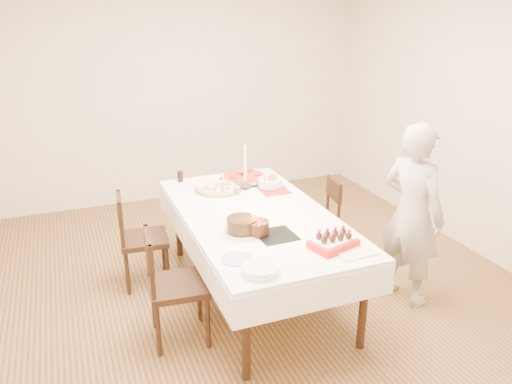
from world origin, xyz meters
name	(u,v)px	position (x,y,z in m)	size (l,w,h in m)	color
floor	(262,288)	(0.00, 0.00, 0.00)	(5.00, 5.00, 0.00)	#51301B
wall_back	(185,90)	(0.00, 2.50, 1.35)	(4.50, 0.04, 2.70)	beige
wall_right	(484,116)	(2.25, 0.00, 1.35)	(0.04, 5.00, 2.70)	beige
dining_table	(256,255)	(-0.08, -0.07, 0.38)	(1.14, 2.14, 0.75)	white
chair_right_savory	(316,218)	(0.73, 0.39, 0.39)	(0.40, 0.40, 0.78)	black
chair_left_savory	(144,239)	(-0.91, 0.47, 0.42)	(0.43, 0.43, 0.85)	black
chair_left_dessert	(178,286)	(-0.82, -0.42, 0.44)	(0.45, 0.45, 0.88)	black
person	(412,215)	(1.06, -0.57, 0.76)	(0.55, 0.36, 1.51)	beige
pizza_white	(218,188)	(-0.21, 0.54, 0.77)	(0.43, 0.43, 0.04)	beige
pizza_pepperoni	(244,178)	(0.11, 0.74, 0.77)	(0.47, 0.47, 0.04)	red
red_placemat	(274,191)	(0.26, 0.36, 0.75)	(0.25, 0.25, 0.01)	#B21E1E
pasta_bowl	(270,182)	(0.27, 0.46, 0.79)	(0.23, 0.23, 0.07)	white
taper_candle	(245,167)	(0.04, 0.51, 0.96)	(0.09, 0.09, 0.42)	white
shaker_pair	(238,190)	(-0.08, 0.38, 0.79)	(0.08, 0.08, 0.09)	white
cola_glass	(180,176)	(-0.47, 0.92, 0.80)	(0.05, 0.05, 0.10)	black
layer_cake	(242,225)	(-0.31, -0.37, 0.81)	(0.29, 0.29, 0.12)	black
cake_board	(276,236)	(-0.10, -0.51, 0.75)	(0.27, 0.27, 0.01)	black
birthday_cake	(258,223)	(-0.21, -0.44, 0.84)	(0.16, 0.16, 0.16)	#391D0F
strawberry_box	(334,242)	(0.20, -0.83, 0.79)	(0.32, 0.21, 0.08)	red
box_lid	(356,253)	(0.30, -0.95, 0.75)	(0.27, 0.18, 0.02)	beige
plate_stack	(260,269)	(-0.41, -0.97, 0.78)	(0.24, 0.24, 0.05)	white
china_plate	(236,259)	(-0.49, -0.74, 0.75)	(0.21, 0.21, 0.01)	white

